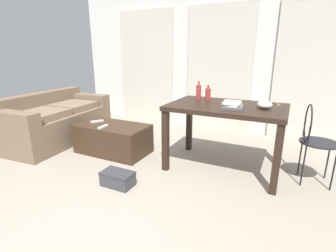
{
  "coord_description": "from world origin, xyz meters",
  "views": [
    {
      "loc": [
        1.19,
        -1.28,
        1.36
      ],
      "look_at": [
        -0.22,
        1.55,
        0.43
      ],
      "focal_mm": 26.76,
      "sensor_mm": 36.0,
      "label": 1
    }
  ],
  "objects": [
    {
      "name": "craft_table",
      "position": [
        0.54,
        1.55,
        0.68
      ],
      "size": [
        1.31,
        0.84,
        0.78
      ],
      "color": "black",
      "rests_on": "ground"
    },
    {
      "name": "ground_plane",
      "position": [
        0.0,
        1.19,
        0.0
      ],
      "size": [
        7.62,
        7.62,
        0.0
      ],
      "primitive_type": "plane",
      "color": "gray"
    },
    {
      "name": "bottle_far",
      "position": [
        0.24,
        1.77,
        0.86
      ],
      "size": [
        0.07,
        0.07,
        0.19
      ],
      "color": "#99332D",
      "rests_on": "craft_table"
    },
    {
      "name": "wire_chair",
      "position": [
        1.45,
        1.63,
        0.53
      ],
      "size": [
        0.39,
        0.4,
        0.86
      ],
      "color": "black",
      "rests_on": "ground"
    },
    {
      "name": "book_stack",
      "position": [
        0.63,
        1.43,
        0.81
      ],
      "size": [
        0.25,
        0.3,
        0.07
      ],
      "color": "#4C4C51",
      "rests_on": "craft_table"
    },
    {
      "name": "bowl",
      "position": [
        0.95,
        1.54,
        0.82
      ],
      "size": [
        0.16,
        0.16,
        0.09
      ],
      "primitive_type": "ellipsoid",
      "color": "beige",
      "rests_on": "craft_table"
    },
    {
      "name": "couch",
      "position": [
        -2.11,
        1.35,
        0.31
      ],
      "size": [
        0.99,
        1.77,
        0.75
      ],
      "color": "brown",
      "rests_on": "ground"
    },
    {
      "name": "coffee_table",
      "position": [
        -0.97,
        1.34,
        0.2
      ],
      "size": [
        0.99,
        0.55,
        0.4
      ],
      "color": "#382619",
      "rests_on": "ground"
    },
    {
      "name": "scissors",
      "position": [
        1.07,
        1.84,
        0.78
      ],
      "size": [
        0.05,
        0.1,
        0.0
      ],
      "color": "#9EA0A5",
      "rests_on": "craft_table"
    },
    {
      "name": "tv_remote_secondary",
      "position": [
        -1.0,
        1.19,
        0.41
      ],
      "size": [
        0.06,
        0.18,
        0.02
      ],
      "primitive_type": "cube",
      "rotation": [
        0.0,
        0.0,
        0.06
      ],
      "color": "#B7B7B2",
      "rests_on": "coffee_table"
    },
    {
      "name": "tv_remote_primary",
      "position": [
        -1.26,
        1.36,
        0.41
      ],
      "size": [
        0.14,
        0.18,
        0.02
      ],
      "primitive_type": "cube",
      "rotation": [
        0.0,
        0.0,
        -0.59
      ],
      "color": "#B7B7B2",
      "rests_on": "coffee_table"
    },
    {
      "name": "curtains",
      "position": [
        0.0,
        3.09,
        1.07
      ],
      "size": [
        4.07,
        0.03,
        2.13
      ],
      "color": "beige",
      "rests_on": "ground"
    },
    {
      "name": "wall_back",
      "position": [
        0.0,
        3.17,
        1.28
      ],
      "size": [
        5.73,
        0.1,
        2.56
      ],
      "primitive_type": "cube",
      "color": "silver",
      "rests_on": "ground"
    },
    {
      "name": "shoebox",
      "position": [
        -0.34,
        0.62,
        0.08
      ],
      "size": [
        0.34,
        0.21,
        0.15
      ],
      "color": "#38383D",
      "rests_on": "ground"
    },
    {
      "name": "bottle_near",
      "position": [
        0.14,
        1.71,
        0.88
      ],
      "size": [
        0.06,
        0.06,
        0.24
      ],
      "color": "#99332D",
      "rests_on": "craft_table"
    }
  ]
}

